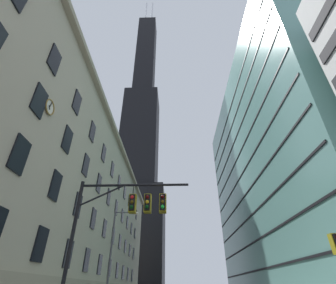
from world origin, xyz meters
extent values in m
cube|color=#B2A88E|center=(-20.00, 25.77, 11.43)|extent=(18.00, 63.54, 22.86)
cube|color=#9E937A|center=(-10.75, 25.77, 22.16)|extent=(0.70, 63.54, 0.60)
cube|color=black|center=(-10.95, 8.00, 4.00)|extent=(0.14, 1.40, 2.20)
cube|color=black|center=(-10.95, 13.00, 4.00)|extent=(0.14, 1.40, 2.20)
cube|color=black|center=(-10.95, 18.00, 4.00)|extent=(0.14, 1.40, 2.20)
cube|color=black|center=(-10.95, 23.00, 4.00)|extent=(0.14, 1.40, 2.20)
cube|color=black|center=(-10.95, 28.00, 4.00)|extent=(0.14, 1.40, 2.20)
cube|color=black|center=(-10.95, 33.00, 4.00)|extent=(0.14, 1.40, 2.20)
cube|color=black|center=(-10.95, 38.00, 4.00)|extent=(0.14, 1.40, 2.20)
cube|color=black|center=(-10.95, 43.00, 4.00)|extent=(0.14, 1.40, 2.20)
cube|color=black|center=(-10.95, 48.00, 4.00)|extent=(0.14, 1.40, 2.20)
cube|color=black|center=(-10.95, 3.00, 8.20)|extent=(0.14, 1.40, 2.20)
cube|color=black|center=(-10.95, 8.00, 8.20)|extent=(0.14, 1.40, 2.20)
cube|color=black|center=(-10.95, 13.00, 8.20)|extent=(0.14, 1.40, 2.20)
cube|color=black|center=(-10.95, 18.00, 8.20)|extent=(0.14, 1.40, 2.20)
cube|color=black|center=(-10.95, 23.00, 8.20)|extent=(0.14, 1.40, 2.20)
cube|color=black|center=(-10.95, 28.00, 8.20)|extent=(0.14, 1.40, 2.20)
cube|color=black|center=(-10.95, 33.00, 8.20)|extent=(0.14, 1.40, 2.20)
cube|color=black|center=(-10.95, 38.00, 8.20)|extent=(0.14, 1.40, 2.20)
cube|color=black|center=(-10.95, 43.00, 8.20)|extent=(0.14, 1.40, 2.20)
cube|color=black|center=(-10.95, 48.00, 8.20)|extent=(0.14, 1.40, 2.20)
cube|color=black|center=(-10.95, 3.00, 12.40)|extent=(0.14, 1.40, 2.20)
cube|color=black|center=(-10.95, 8.00, 12.40)|extent=(0.14, 1.40, 2.20)
cube|color=black|center=(-10.95, 13.00, 12.40)|extent=(0.14, 1.40, 2.20)
cube|color=black|center=(-10.95, 18.00, 12.40)|extent=(0.14, 1.40, 2.20)
cube|color=black|center=(-10.95, 23.00, 12.40)|extent=(0.14, 1.40, 2.20)
cube|color=black|center=(-10.95, 28.00, 12.40)|extent=(0.14, 1.40, 2.20)
cube|color=black|center=(-10.95, 33.00, 12.40)|extent=(0.14, 1.40, 2.20)
cube|color=black|center=(-10.95, 38.00, 12.40)|extent=(0.14, 1.40, 2.20)
cube|color=black|center=(-10.95, 43.00, 12.40)|extent=(0.14, 1.40, 2.20)
cube|color=black|center=(-10.95, 48.00, 12.40)|extent=(0.14, 1.40, 2.20)
cube|color=black|center=(-10.95, 3.00, 16.60)|extent=(0.14, 1.40, 2.20)
cube|color=black|center=(-10.95, 8.00, 16.60)|extent=(0.14, 1.40, 2.20)
cube|color=black|center=(-10.95, 13.00, 16.60)|extent=(0.14, 1.40, 2.20)
cube|color=black|center=(-10.95, 18.00, 16.60)|extent=(0.14, 1.40, 2.20)
cube|color=black|center=(-10.95, 23.00, 16.60)|extent=(0.14, 1.40, 2.20)
cube|color=black|center=(-10.95, 28.00, 16.60)|extent=(0.14, 1.40, 2.20)
cube|color=black|center=(-10.95, 33.00, 16.60)|extent=(0.14, 1.40, 2.20)
cube|color=black|center=(-10.95, 38.00, 16.60)|extent=(0.14, 1.40, 2.20)
cube|color=black|center=(-10.95, 43.00, 16.60)|extent=(0.14, 1.40, 2.20)
cube|color=black|center=(-10.95, 48.00, 16.60)|extent=(0.14, 1.40, 2.20)
torus|color=olive|center=(-10.88, 4.23, 12.88)|extent=(0.11, 1.24, 1.24)
cylinder|color=silver|center=(-10.92, 4.23, 12.88)|extent=(0.05, 1.08, 1.08)
cube|color=black|center=(-10.85, 4.14, 12.77)|extent=(0.03, 0.27, 0.29)
cube|color=black|center=(-10.85, 4.20, 13.10)|extent=(0.03, 0.14, 0.48)
cube|color=black|center=(-17.90, 87.36, 17.99)|extent=(23.66, 23.66, 35.97)
cube|color=black|center=(-17.90, 87.36, 62.13)|extent=(16.56, 16.56, 52.32)
cube|color=black|center=(-17.90, 87.36, 120.99)|extent=(10.65, 10.65, 65.40)
cylinder|color=silver|center=(-20.03, 87.36, 166.88)|extent=(1.20, 1.20, 26.37)
cylinder|color=silver|center=(-15.78, 87.36, 166.88)|extent=(1.20, 1.20, 26.37)
cube|color=slate|center=(18.47, 33.49, 21.41)|extent=(14.94, 51.70, 42.83)
cube|color=black|center=(10.96, 33.49, 4.00)|extent=(0.12, 50.70, 0.24)
cube|color=black|center=(10.96, 33.49, 8.00)|extent=(0.12, 50.70, 0.24)
cube|color=black|center=(10.96, 33.49, 12.00)|extent=(0.12, 50.70, 0.24)
cube|color=black|center=(10.96, 33.49, 16.00)|extent=(0.12, 50.70, 0.24)
cube|color=black|center=(10.96, 33.49, 20.00)|extent=(0.12, 50.70, 0.24)
cube|color=black|center=(10.96, 33.49, 24.00)|extent=(0.12, 50.70, 0.24)
cube|color=black|center=(10.96, 33.49, 28.00)|extent=(0.12, 50.70, 0.24)
cube|color=black|center=(10.96, 33.49, 32.00)|extent=(0.12, 50.70, 0.24)
cube|color=black|center=(10.96, 33.49, 36.00)|extent=(0.12, 50.70, 0.24)
cylinder|color=black|center=(-7.19, 3.93, 3.48)|extent=(0.20, 0.20, 6.66)
cylinder|color=black|center=(-4.07, 3.93, 6.56)|extent=(6.23, 0.14, 0.14)
cylinder|color=black|center=(-5.94, 3.93, 5.96)|extent=(2.57, 0.10, 1.31)
cylinder|color=black|center=(-4.15, 3.93, 6.26)|extent=(0.04, 0.04, 0.60)
cube|color=black|center=(-4.15, 3.93, 5.51)|extent=(0.30, 0.30, 0.90)
cube|color=olive|center=(-4.15, 4.10, 5.51)|extent=(0.40, 0.40, 1.04)
sphere|color=red|center=(-4.15, 3.77, 5.79)|extent=(0.20, 0.20, 0.20)
sphere|color=#4B3A08|center=(-4.15, 3.77, 5.51)|extent=(0.20, 0.20, 0.20)
sphere|color=#083D10|center=(-4.15, 3.77, 5.23)|extent=(0.20, 0.20, 0.20)
cylinder|color=black|center=(-3.29, 3.93, 6.26)|extent=(0.04, 0.04, 0.60)
cube|color=black|center=(-3.29, 3.93, 5.51)|extent=(0.30, 0.30, 0.90)
cube|color=olive|center=(-3.29, 4.10, 5.51)|extent=(0.40, 0.40, 1.04)
sphere|color=#450808|center=(-3.29, 3.77, 5.79)|extent=(0.20, 0.20, 0.20)
sphere|color=yellow|center=(-3.29, 3.77, 5.51)|extent=(0.20, 0.20, 0.20)
sphere|color=#083D10|center=(-3.29, 3.77, 5.23)|extent=(0.20, 0.20, 0.20)
cylinder|color=black|center=(-2.43, 3.93, 6.26)|extent=(0.04, 0.04, 0.60)
cube|color=black|center=(-2.43, 3.93, 5.51)|extent=(0.30, 0.30, 0.90)
cube|color=olive|center=(-2.43, 4.10, 5.51)|extent=(0.40, 0.40, 1.04)
sphere|color=#450808|center=(-2.43, 3.77, 5.79)|extent=(0.20, 0.20, 0.20)
sphere|color=#4B3A08|center=(-2.43, 3.77, 5.51)|extent=(0.20, 0.20, 0.20)
sphere|color=green|center=(-2.43, 3.77, 5.23)|extent=(0.20, 0.20, 0.20)
cube|color=olive|center=(6.88, 4.84, 3.45)|extent=(0.40, 0.40, 1.04)
cylinder|color=#47474C|center=(-7.70, 14.65, 4.12)|extent=(0.18, 0.18, 7.93)
cylinder|color=#47474C|center=(-6.66, 14.65, 7.93)|extent=(2.08, 0.10, 0.10)
ellipsoid|color=#EFE5C6|center=(-5.62, 14.65, 7.83)|extent=(0.56, 0.32, 0.24)
camera|label=1|loc=(-1.75, -9.37, 1.31)|focal=25.85mm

